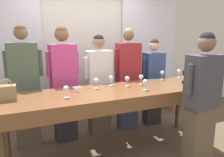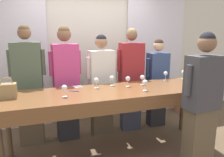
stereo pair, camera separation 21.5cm
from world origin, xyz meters
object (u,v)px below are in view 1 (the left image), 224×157
object	(u,v)px
guest_olive_jacket	(25,87)
guest_striped_shirt	(128,79)
wine_glass_center_left	(145,82)
guest_pink_top	(64,84)
wine_glass_back_mid	(96,81)
potted_plant	(173,97)
tasting_bar	(115,96)
wine_glass_front_mid	(111,78)
wine_glass_front_left	(127,79)
wine_glass_back_left	(179,72)
wine_bottle	(185,76)
guest_cream_sweater	(99,84)
handbag	(7,92)
wine_glass_back_right	(141,77)
guest_navy_coat	(153,81)
wine_glass_center_right	(191,80)
wine_glass_front_right	(162,73)
wine_glass_center_mid	(66,89)

from	to	relation	value
guest_olive_jacket	guest_striped_shirt	size ratio (longest dim) A/B	1.02
wine_glass_center_left	guest_pink_top	size ratio (longest dim) A/B	0.08
wine_glass_back_mid	potted_plant	size ratio (longest dim) A/B	0.25
tasting_bar	wine_glass_front_mid	distance (m)	0.35
wine_glass_front_left	wine_glass_back_left	size ratio (longest dim) A/B	1.00
wine_bottle	guest_cream_sweater	xyz separation A→B (m)	(-1.16, 0.76, -0.19)
handbag	wine_glass_back_right	size ratio (longest dim) A/B	1.68
guest_navy_coat	guest_cream_sweater	bearing A→B (deg)	180.00
wine_glass_back_left	guest_navy_coat	distance (m)	0.53
wine_glass_center_left	wine_glass_center_right	distance (m)	0.71
guest_pink_top	guest_cream_sweater	world-z (taller)	guest_pink_top
wine_glass_center_right	guest_cream_sweater	distance (m)	1.48
wine_bottle	wine_glass_front_right	world-z (taller)	wine_bottle
wine_glass_back_mid	guest_olive_jacket	xyz separation A→B (m)	(-0.94, 0.51, -0.11)
wine_glass_front_mid	guest_striped_shirt	bearing A→B (deg)	40.56
wine_glass_front_right	wine_glass_back_right	world-z (taller)	same
wine_glass_center_left	wine_glass_back_mid	world-z (taller)	same
handbag	guest_olive_jacket	bearing A→B (deg)	70.37
wine_glass_front_right	guest_navy_coat	bearing A→B (deg)	79.21
wine_glass_center_mid	guest_navy_coat	distance (m)	1.98
wine_glass_center_left	guest_striped_shirt	xyz separation A→B (m)	(0.17, 0.86, -0.15)
wine_bottle	wine_glass_center_mid	bearing A→B (deg)	-178.84
wine_glass_back_mid	guest_cream_sweater	bearing A→B (deg)	65.99
wine_glass_center_left	guest_cream_sweater	distance (m)	0.96
wine_bottle	guest_navy_coat	distance (m)	0.80
tasting_bar	wine_glass_front_left	world-z (taller)	wine_glass_front_left
wine_glass_front_right	wine_glass_center_mid	distance (m)	1.77
wine_bottle	wine_glass_front_left	bearing A→B (deg)	167.98
wine_glass_front_mid	guest_cream_sweater	size ratio (longest dim) A/B	0.09
wine_glass_front_left	wine_glass_front_mid	distance (m)	0.25
wine_glass_center_mid	potted_plant	distance (m)	3.04
wine_glass_center_left	wine_glass_back_right	distance (m)	0.33
handbag	guest_striped_shirt	distance (m)	2.03
wine_glass_back_left	wine_glass_front_left	bearing A→B (deg)	-170.40
handbag	guest_striped_shirt	bearing A→B (deg)	17.77
wine_glass_center_mid	wine_glass_center_left	bearing A→B (deg)	-3.10
guest_navy_coat	wine_glass_center_right	bearing A→B (deg)	-90.17
wine_bottle	wine_glass_front_left	xyz separation A→B (m)	(-0.92, 0.20, -0.01)
guest_navy_coat	wine_glass_back_right	bearing A→B (deg)	-137.00
guest_olive_jacket	guest_pink_top	world-z (taller)	guest_olive_jacket
guest_striped_shirt	potted_plant	xyz separation A→B (m)	(1.40, 0.45, -0.62)
wine_glass_center_left	guest_cream_sweater	xyz separation A→B (m)	(-0.38, 0.86, -0.18)
guest_pink_top	wine_glass_back_mid	bearing A→B (deg)	-53.91
wine_glass_center_right	guest_pink_top	world-z (taller)	guest_pink_top
guest_navy_coat	wine_glass_front_left	bearing A→B (deg)	-145.90
wine_bottle	guest_cream_sweater	bearing A→B (deg)	146.78
wine_glass_front_right	wine_glass_back_right	xyz separation A→B (m)	(-0.51, -0.17, 0.00)
wine_glass_front_left	guest_navy_coat	distance (m)	1.04
wine_glass_front_mid	guest_cream_sweater	xyz separation A→B (m)	(-0.04, 0.43, -0.18)
handbag	guest_cream_sweater	xyz separation A→B (m)	(1.39, 0.62, -0.17)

